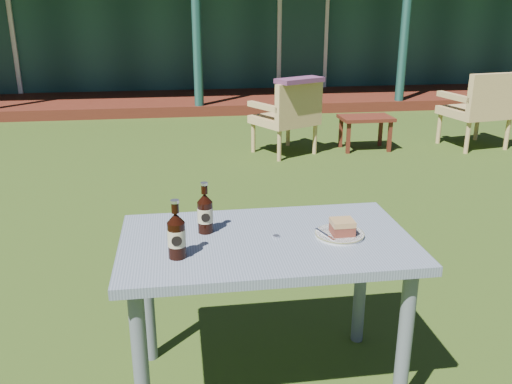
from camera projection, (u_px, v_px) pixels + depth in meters
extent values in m
plane|color=#334916|center=(230.00, 240.00, 3.96)|extent=(80.00, 80.00, 0.00)
cube|color=#19413A|center=(188.00, 21.00, 12.43)|extent=(15.00, 6.00, 2.60)
cube|color=#511F13|center=(197.00, 102.00, 9.18)|extent=(15.00, 1.80, 0.16)
cylinder|color=#19413A|center=(197.00, 34.00, 8.05)|extent=(0.14, 0.14, 2.45)
cylinder|color=#19413A|center=(405.00, 33.00, 8.50)|extent=(0.14, 0.14, 2.45)
cube|color=white|center=(302.00, 42.00, 9.97)|extent=(0.95, 0.06, 2.00)
cube|color=#193D38|center=(303.00, 42.00, 9.94)|extent=(0.80, 0.04, 1.85)
cube|color=slate|center=(266.00, 243.00, 2.24)|extent=(1.20, 0.70, 0.04)
cylinder|color=slate|center=(141.00, 368.00, 2.03)|extent=(0.06, 0.06, 0.68)
cylinder|color=slate|center=(404.00, 344.00, 2.18)|extent=(0.06, 0.06, 0.68)
cylinder|color=slate|center=(147.00, 296.00, 2.54)|extent=(0.06, 0.06, 0.68)
cylinder|color=slate|center=(361.00, 281.00, 2.68)|extent=(0.06, 0.06, 0.68)
cylinder|color=silver|center=(340.00, 235.00, 2.25)|extent=(0.20, 0.20, 0.01)
cylinder|color=olive|center=(340.00, 233.00, 2.25)|extent=(0.20, 0.20, 0.00)
cube|color=brown|center=(342.00, 229.00, 2.24)|extent=(0.09, 0.08, 0.04)
cube|color=#AC834D|center=(342.00, 222.00, 2.23)|extent=(0.09, 0.09, 0.02)
cube|color=silver|center=(325.00, 234.00, 2.23)|extent=(0.05, 0.14, 0.00)
cylinder|color=black|center=(205.00, 217.00, 2.27)|extent=(0.06, 0.06, 0.14)
cone|color=black|center=(205.00, 198.00, 2.25)|extent=(0.06, 0.06, 0.04)
cylinder|color=black|center=(204.00, 189.00, 2.23)|extent=(0.03, 0.03, 0.04)
cylinder|color=silver|center=(204.00, 184.00, 2.23)|extent=(0.03, 0.03, 0.01)
cylinder|color=#BCB585|center=(205.00, 215.00, 2.27)|extent=(0.07, 0.07, 0.06)
cylinder|color=black|center=(206.00, 218.00, 2.24)|extent=(0.04, 0.00, 0.04)
cylinder|color=black|center=(177.00, 240.00, 2.04)|extent=(0.07, 0.07, 0.14)
cone|color=black|center=(176.00, 218.00, 2.01)|extent=(0.07, 0.07, 0.04)
cylinder|color=black|center=(175.00, 208.00, 2.00)|extent=(0.03, 0.03, 0.04)
cylinder|color=silver|center=(175.00, 201.00, 1.99)|extent=(0.03, 0.03, 0.01)
cylinder|color=#BCB585|center=(177.00, 237.00, 2.04)|extent=(0.07, 0.07, 0.07)
cylinder|color=black|center=(177.00, 241.00, 2.01)|extent=(0.04, 0.00, 0.04)
cylinder|color=silver|center=(276.00, 236.00, 2.24)|extent=(0.03, 0.03, 0.01)
cube|color=tan|center=(284.00, 120.00, 6.20)|extent=(0.82, 0.81, 0.09)
cube|color=tan|center=(299.00, 101.00, 5.93)|extent=(0.58, 0.36, 0.41)
cube|color=tan|center=(302.00, 102.00, 6.31)|extent=(0.32, 0.51, 0.06)
cube|color=tan|center=(264.00, 107.00, 6.00)|extent=(0.32, 0.51, 0.06)
cylinder|color=tan|center=(288.00, 132.00, 6.60)|extent=(0.05, 0.05, 0.34)
cylinder|color=tan|center=(253.00, 138.00, 6.31)|extent=(0.05, 0.05, 0.34)
cylinder|color=tan|center=(315.00, 139.00, 6.23)|extent=(0.05, 0.05, 0.34)
cylinder|color=tan|center=(279.00, 146.00, 5.94)|extent=(0.05, 0.05, 0.34)
cube|color=tan|center=(475.00, 112.00, 6.48)|extent=(0.77, 0.74, 0.09)
cube|color=tan|center=(494.00, 93.00, 6.15)|extent=(0.68, 0.20, 0.44)
cube|color=tan|center=(496.00, 94.00, 6.53)|extent=(0.18, 0.59, 0.06)
cube|color=tan|center=(455.00, 97.00, 6.35)|extent=(0.18, 0.59, 0.06)
cylinder|color=tan|center=(477.00, 125.00, 6.88)|extent=(0.05, 0.05, 0.37)
cylinder|color=tan|center=(439.00, 128.00, 6.71)|extent=(0.05, 0.05, 0.37)
cylinder|color=tan|center=(507.00, 134.00, 6.41)|extent=(0.05, 0.05, 0.37)
cylinder|color=tan|center=(467.00, 138.00, 6.24)|extent=(0.05, 0.05, 0.37)
cube|color=#603153|center=(300.00, 80.00, 5.85)|extent=(0.59, 0.45, 0.05)
cube|color=#511F13|center=(366.00, 118.00, 6.35)|extent=(0.60, 0.40, 0.04)
cube|color=#511F13|center=(348.00, 138.00, 6.24)|extent=(0.04, 0.04, 0.36)
cube|color=#511F13|center=(390.00, 137.00, 6.31)|extent=(0.04, 0.04, 0.36)
cube|color=#511F13|center=(341.00, 133.00, 6.52)|extent=(0.04, 0.04, 0.36)
cube|color=#511F13|center=(380.00, 131.00, 6.59)|extent=(0.04, 0.04, 0.36)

